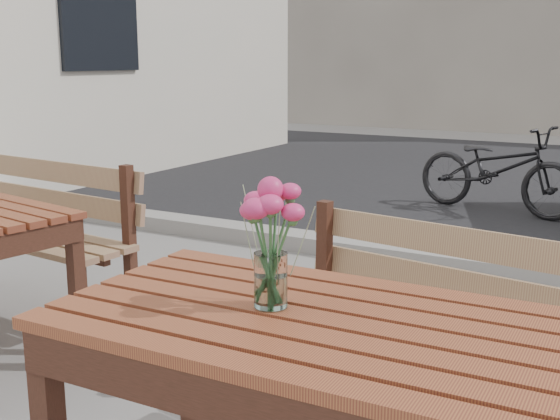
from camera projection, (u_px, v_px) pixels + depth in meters
name	position (u px, v px, depth m)	size (l,w,h in m)	color
main_table	(306.00, 362.00, 1.81)	(1.30, 0.77, 0.80)	maroon
main_bench	(464.00, 316.00, 2.50)	(1.46, 0.62, 0.88)	#8E6349
main_vase	(271.00, 227.00, 1.79)	(0.19, 0.19, 0.34)	white
second_bench	(34.00, 217.00, 3.96)	(1.52, 0.58, 0.92)	#8E6349
bicycle	(497.00, 169.00, 6.61)	(0.56, 1.59, 0.84)	black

